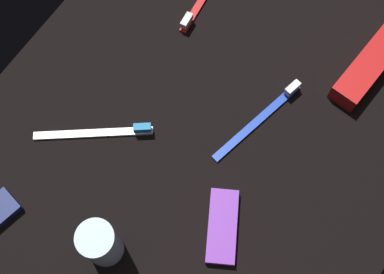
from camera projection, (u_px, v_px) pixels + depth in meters
ground_plane at (192, 145)px, 75.96cm from camera, size 84.00×64.00×1.20cm
deodorant_stick at (101, 244)px, 65.50cm from camera, size 4.96×4.96×9.39cm
toothbrush_blue at (263, 116)px, 76.36cm from camera, size 17.70×5.79×2.10cm
toothbrush_white at (100, 132)px, 75.43cm from camera, size 11.42×15.36×2.10cm
toothpaste_box_red at (373, 61)px, 78.60cm from camera, size 18.01×6.58×3.20cm
snack_bar_purple at (222, 226)px, 70.25cm from camera, size 11.08×8.31×1.50cm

